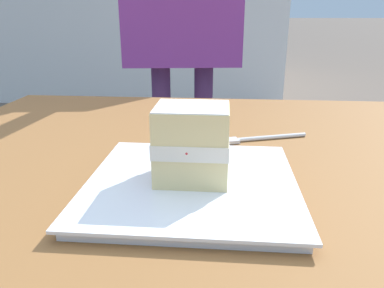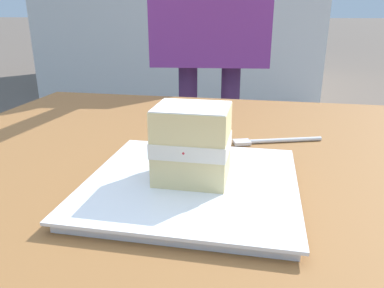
# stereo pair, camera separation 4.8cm
# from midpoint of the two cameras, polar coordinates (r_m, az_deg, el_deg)

# --- Properties ---
(patio_table) EXTENTS (1.17, 0.98, 0.77)m
(patio_table) POSITION_cam_midpoint_polar(r_m,az_deg,el_deg) (0.64, 8.73, -12.99)
(patio_table) COLOR brown
(patio_table) RESTS_ON ground
(dessert_plate) EXTENTS (0.28, 0.28, 0.02)m
(dessert_plate) POSITION_cam_midpoint_polar(r_m,az_deg,el_deg) (0.51, 2.75, -6.27)
(dessert_plate) COLOR white
(dessert_plate) RESTS_ON patio_table
(cake_slice) EXTENTS (0.10, 0.09, 0.10)m
(cake_slice) POSITION_cam_midpoint_polar(r_m,az_deg,el_deg) (0.49, 2.85, 0.05)
(cake_slice) COLOR #EAD18C
(cake_slice) RESTS_ON dessert_plate
(dessert_fork) EXTENTS (0.17, 0.07, 0.01)m
(dessert_fork) POSITION_cam_midpoint_polar(r_m,az_deg,el_deg) (0.71, 13.96, 0.45)
(dessert_fork) COLOR silver
(dessert_fork) RESTS_ON patio_table
(parked_car_near) EXTENTS (3.92, 4.31, 1.41)m
(parked_car_near) POSITION_cam_midpoint_polar(r_m,az_deg,el_deg) (15.41, -10.29, 18.35)
(parked_car_near) COLOR #B7BABF
(parked_car_near) RESTS_ON ground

